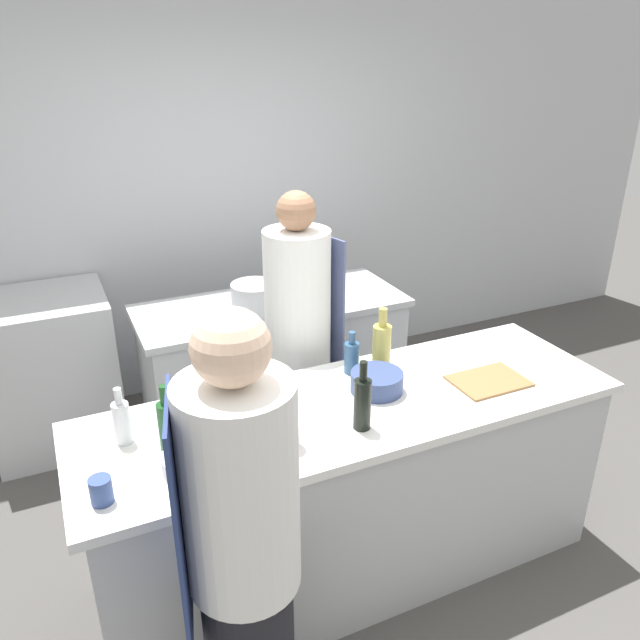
{
  "coord_description": "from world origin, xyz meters",
  "views": [
    {
      "loc": [
        -1.1,
        -2.04,
        2.33
      ],
      "look_at": [
        0.0,
        0.35,
        1.17
      ],
      "focal_mm": 35.0,
      "sensor_mm": 36.0,
      "label": 1
    }
  ],
  "objects_px": {
    "oven_range": "(52,371)",
    "bowl_ceramic_blue": "(377,382)",
    "cup": "(101,491)",
    "chef_at_stove": "(299,351)",
    "bottle_olive_oil": "(362,402)",
    "bottle_wine": "(168,425)",
    "bottle_cooking_oil": "(122,421)",
    "bowl_mixing_large": "(236,414)",
    "bottle_sauce": "(287,420)",
    "stockpot": "(255,298)",
    "chef_at_prep_near": "(243,560)",
    "bowl_prep_small": "(192,461)",
    "bottle_vinegar": "(382,346)",
    "bottle_water": "(352,357)"
  },
  "relations": [
    {
      "from": "oven_range",
      "to": "bowl_ceramic_blue",
      "type": "relative_size",
      "value": 4.11
    },
    {
      "from": "bowl_ceramic_blue",
      "to": "cup",
      "type": "height_order",
      "value": "cup"
    },
    {
      "from": "chef_at_stove",
      "to": "bottle_olive_oil",
      "type": "bearing_deg",
      "value": -20.34
    },
    {
      "from": "bottle_wine",
      "to": "bowl_ceramic_blue",
      "type": "distance_m",
      "value": 0.94
    },
    {
      "from": "bottle_cooking_oil",
      "to": "cup",
      "type": "height_order",
      "value": "bottle_cooking_oil"
    },
    {
      "from": "bottle_olive_oil",
      "to": "bowl_mixing_large",
      "type": "relative_size",
      "value": 1.43
    },
    {
      "from": "oven_range",
      "to": "bottle_sauce",
      "type": "xyz_separation_m",
      "value": [
        0.81,
        -1.89,
        0.54
      ]
    },
    {
      "from": "stockpot",
      "to": "chef_at_stove",
      "type": "bearing_deg",
      "value": -80.37
    },
    {
      "from": "chef_at_prep_near",
      "to": "chef_at_stove",
      "type": "distance_m",
      "value": 1.46
    },
    {
      "from": "oven_range",
      "to": "stockpot",
      "type": "bearing_deg",
      "value": -28.35
    },
    {
      "from": "stockpot",
      "to": "bottle_olive_oil",
      "type": "bearing_deg",
      "value": -90.26
    },
    {
      "from": "bottle_sauce",
      "to": "bowl_prep_small",
      "type": "bearing_deg",
      "value": 179.99
    },
    {
      "from": "bowl_mixing_large",
      "to": "bottle_olive_oil",
      "type": "bearing_deg",
      "value": -31.23
    },
    {
      "from": "bowl_mixing_large",
      "to": "chef_at_stove",
      "type": "bearing_deg",
      "value": 47.91
    },
    {
      "from": "chef_at_prep_near",
      "to": "bottle_vinegar",
      "type": "relative_size",
      "value": 5.38
    },
    {
      "from": "bowl_mixing_large",
      "to": "bowl_prep_small",
      "type": "height_order",
      "value": "bowl_prep_small"
    },
    {
      "from": "chef_at_stove",
      "to": "bottle_olive_oil",
      "type": "relative_size",
      "value": 5.7
    },
    {
      "from": "chef_at_stove",
      "to": "bowl_mixing_large",
      "type": "relative_size",
      "value": 8.14
    },
    {
      "from": "bottle_wine",
      "to": "bottle_sauce",
      "type": "relative_size",
      "value": 1.0
    },
    {
      "from": "bowl_prep_small",
      "to": "cup",
      "type": "relative_size",
      "value": 2.28
    },
    {
      "from": "bottle_wine",
      "to": "bowl_prep_small",
      "type": "height_order",
      "value": "bottle_wine"
    },
    {
      "from": "bottle_water",
      "to": "bowl_ceramic_blue",
      "type": "distance_m",
      "value": 0.2
    },
    {
      "from": "stockpot",
      "to": "bowl_prep_small",
      "type": "bearing_deg",
      "value": -118.3
    },
    {
      "from": "cup",
      "to": "bottle_olive_oil",
      "type": "bearing_deg",
      "value": 1.64
    },
    {
      "from": "chef_at_prep_near",
      "to": "bowl_prep_small",
      "type": "xyz_separation_m",
      "value": [
        -0.04,
        0.44,
        0.09
      ]
    },
    {
      "from": "bottle_water",
      "to": "bowl_ceramic_blue",
      "type": "relative_size",
      "value": 0.89
    },
    {
      "from": "bottle_wine",
      "to": "bottle_water",
      "type": "height_order",
      "value": "bottle_wine"
    },
    {
      "from": "chef_at_stove",
      "to": "bottle_water",
      "type": "height_order",
      "value": "chef_at_stove"
    },
    {
      "from": "bottle_vinegar",
      "to": "bowl_ceramic_blue",
      "type": "bearing_deg",
      "value": -125.37
    },
    {
      "from": "chef_at_prep_near",
      "to": "bottle_wine",
      "type": "height_order",
      "value": "chef_at_prep_near"
    },
    {
      "from": "bottle_wine",
      "to": "cup",
      "type": "height_order",
      "value": "bottle_wine"
    },
    {
      "from": "chef_at_prep_near",
      "to": "bowl_prep_small",
      "type": "bearing_deg",
      "value": 19.43
    },
    {
      "from": "chef_at_prep_near",
      "to": "stockpot",
      "type": "height_order",
      "value": "chef_at_prep_near"
    },
    {
      "from": "bottle_vinegar",
      "to": "bowl_prep_small",
      "type": "xyz_separation_m",
      "value": [
        -1.0,
        -0.37,
        -0.09
      ]
    },
    {
      "from": "chef_at_stove",
      "to": "stockpot",
      "type": "distance_m",
      "value": 0.49
    },
    {
      "from": "bottle_sauce",
      "to": "bowl_prep_small",
      "type": "relative_size",
      "value": 1.26
    },
    {
      "from": "chef_at_stove",
      "to": "bottle_vinegar",
      "type": "distance_m",
      "value": 0.54
    },
    {
      "from": "chef_at_stove",
      "to": "bottle_wine",
      "type": "xyz_separation_m",
      "value": [
        -0.82,
        -0.67,
        0.17
      ]
    },
    {
      "from": "bottle_wine",
      "to": "oven_range",
      "type": "bearing_deg",
      "value": 102.66
    },
    {
      "from": "stockpot",
      "to": "bottle_wine",
      "type": "bearing_deg",
      "value": -123.15
    },
    {
      "from": "bottle_cooking_oil",
      "to": "bottle_wine",
      "type": "bearing_deg",
      "value": -39.09
    },
    {
      "from": "oven_range",
      "to": "stockpot",
      "type": "distance_m",
      "value": 1.39
    },
    {
      "from": "oven_range",
      "to": "bowl_ceramic_blue",
      "type": "bearing_deg",
      "value": -51.89
    },
    {
      "from": "chef_at_stove",
      "to": "bottle_cooking_oil",
      "type": "bearing_deg",
      "value": -75.08
    },
    {
      "from": "bowl_ceramic_blue",
      "to": "bottle_wine",
      "type": "bearing_deg",
      "value": -176.66
    },
    {
      "from": "bottle_vinegar",
      "to": "bottle_olive_oil",
      "type": "bearing_deg",
      "value": -128.67
    },
    {
      "from": "chef_at_stove",
      "to": "bottle_water",
      "type": "relative_size",
      "value": 8.16
    },
    {
      "from": "bowl_prep_small",
      "to": "cup",
      "type": "distance_m",
      "value": 0.32
    },
    {
      "from": "bowl_mixing_large",
      "to": "oven_range",
      "type": "bearing_deg",
      "value": 112.51
    },
    {
      "from": "oven_range",
      "to": "bottle_wine",
      "type": "xyz_separation_m",
      "value": [
        0.39,
        -1.74,
        0.54
      ]
    }
  ]
}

